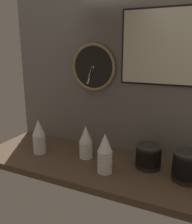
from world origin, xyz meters
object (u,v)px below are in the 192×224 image
at_px(cup_stack_left, 39,136).
at_px(wall_clock, 93,67).
at_px(menu_board, 159,47).
at_px(bowl_stack_right, 148,155).
at_px(cup_stack_center, 86,142).
at_px(bowl_stack_far_right, 187,165).
at_px(cup_stack_center_right, 105,153).

xyz_separation_m(cup_stack_left, wall_clock, (0.28, 0.28, 0.45)).
relative_size(wall_clock, menu_board, 0.68).
relative_size(bowl_stack_right, wall_clock, 0.48).
distance_m(cup_stack_center, bowl_stack_right, 0.40).
xyz_separation_m(bowl_stack_far_right, menu_board, (-0.23, 0.24, 0.61)).
height_order(cup_stack_left, bowl_stack_far_right, cup_stack_left).
bearing_deg(cup_stack_left, cup_stack_center, 12.15).
height_order(cup_stack_left, cup_stack_center, cup_stack_left).
bearing_deg(bowl_stack_far_right, bowl_stack_right, 165.49).
bearing_deg(cup_stack_left, bowl_stack_right, 8.40).
height_order(bowl_stack_far_right, bowl_stack_right, bowl_stack_far_right).
relative_size(cup_stack_left, cup_stack_center, 1.10).
distance_m(cup_stack_center, wall_clock, 0.51).
height_order(cup_stack_center, cup_stack_center_right, cup_stack_center_right).
height_order(cup_stack_center_right, bowl_stack_far_right, cup_stack_center_right).
xyz_separation_m(cup_stack_left, bowl_stack_right, (0.72, 0.11, -0.04)).
distance_m(cup_stack_left, cup_stack_center_right, 0.51).
relative_size(bowl_stack_right, menu_board, 0.33).
relative_size(cup_stack_left, bowl_stack_right, 1.52).
relative_size(cup_stack_center, menu_board, 0.46).
distance_m(bowl_stack_far_right, menu_board, 0.69).
height_order(cup_stack_center_right, menu_board, menu_board).
relative_size(bowl_stack_far_right, menu_board, 0.36).
xyz_separation_m(cup_stack_center_right, bowl_stack_right, (0.21, 0.16, -0.04)).
xyz_separation_m(bowl_stack_far_right, wall_clock, (-0.66, 0.23, 0.48)).
relative_size(cup_stack_center_right, wall_clock, 0.74).
height_order(cup_stack_center, bowl_stack_far_right, cup_stack_center).
bearing_deg(bowl_stack_far_right, cup_stack_center, 178.24).
bearing_deg(menu_board, cup_stack_left, -158.10).
distance_m(wall_clock, menu_board, 0.45).
distance_m(bowl_stack_far_right, wall_clock, 0.85).
relative_size(cup_stack_left, bowl_stack_far_right, 1.39).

